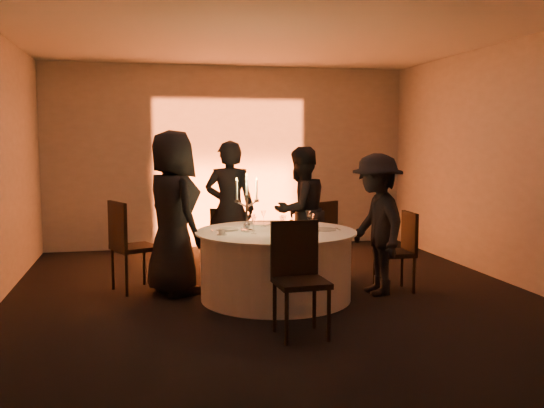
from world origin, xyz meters
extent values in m
plane|color=black|center=(0.00, 0.00, 0.00)|extent=(7.00, 7.00, 0.00)
plane|color=silver|center=(0.00, 0.00, 3.00)|extent=(7.00, 7.00, 0.00)
plane|color=#A8A39C|center=(0.00, 3.50, 1.50)|extent=(7.00, 0.00, 7.00)
plane|color=#A8A39C|center=(0.00, -3.50, 1.50)|extent=(7.00, 0.00, 7.00)
plane|color=#A8A39C|center=(3.00, 0.00, 1.50)|extent=(0.00, 7.00, 7.00)
cube|color=black|center=(0.00, 3.20, 0.05)|extent=(0.25, 0.12, 0.10)
cylinder|color=black|center=(0.00, 0.00, 0.01)|extent=(0.60, 0.60, 0.03)
cylinder|color=black|center=(0.00, 0.00, 0.38)|extent=(0.20, 0.20, 0.75)
cylinder|color=white|center=(0.00, 0.00, 0.38)|extent=(1.68, 1.68, 0.75)
cylinder|color=white|center=(0.00, 0.00, 0.76)|extent=(1.80, 1.80, 0.02)
cube|color=black|center=(-1.54, 0.71, 0.51)|extent=(0.62, 0.62, 0.05)
cube|color=black|center=(-1.74, 0.62, 0.80)|extent=(0.23, 0.44, 0.54)
cylinder|color=black|center=(-1.28, 0.61, 0.25)|extent=(0.04, 0.04, 0.50)
cylinder|color=black|center=(-1.44, 0.97, 0.25)|extent=(0.04, 0.04, 0.50)
cylinder|color=black|center=(-1.64, 0.44, 0.25)|extent=(0.04, 0.04, 0.50)
cylinder|color=black|center=(-1.81, 0.81, 0.25)|extent=(0.04, 0.04, 0.50)
cube|color=black|center=(-0.35, 1.51, 0.42)|extent=(0.46, 0.46, 0.05)
cube|color=black|center=(-0.39, 1.34, 0.66)|extent=(0.39, 0.13, 0.44)
cylinder|color=black|center=(-0.15, 1.63, 0.21)|extent=(0.04, 0.04, 0.41)
cylinder|color=black|center=(-0.48, 1.70, 0.21)|extent=(0.04, 0.04, 0.41)
cylinder|color=black|center=(-0.23, 1.31, 0.21)|extent=(0.04, 0.04, 0.41)
cylinder|color=black|center=(-0.55, 1.38, 0.21)|extent=(0.04, 0.04, 0.41)
cube|color=black|center=(0.93, 1.52, 0.45)|extent=(0.57, 0.57, 0.05)
cube|color=black|center=(1.03, 1.36, 0.71)|extent=(0.37, 0.25, 0.47)
cylinder|color=black|center=(0.99, 1.76, 0.22)|extent=(0.04, 0.04, 0.44)
cylinder|color=black|center=(0.69, 1.58, 0.22)|extent=(0.04, 0.04, 0.44)
cylinder|color=black|center=(1.17, 1.46, 0.22)|extent=(0.04, 0.04, 0.44)
cylinder|color=black|center=(0.87, 1.27, 0.22)|extent=(0.04, 0.04, 0.44)
cube|color=black|center=(1.44, 0.04, 0.45)|extent=(0.42, 0.42, 0.05)
cube|color=black|center=(1.63, 0.03, 0.70)|extent=(0.05, 0.41, 0.47)
cylinder|color=black|center=(1.27, 0.22, 0.22)|extent=(0.04, 0.04, 0.44)
cylinder|color=black|center=(1.26, -0.13, 0.22)|extent=(0.04, 0.04, 0.44)
cylinder|color=black|center=(1.62, 0.21, 0.22)|extent=(0.04, 0.04, 0.44)
cylinder|color=black|center=(1.61, -0.14, 0.22)|extent=(0.04, 0.04, 0.44)
cube|color=black|center=(-0.07, -1.35, 0.50)|extent=(0.48, 0.48, 0.05)
cube|color=black|center=(-0.08, -1.15, 0.78)|extent=(0.46, 0.06, 0.52)
cylinder|color=black|center=(-0.25, -1.56, 0.24)|extent=(0.04, 0.04, 0.49)
cylinder|color=black|center=(0.13, -1.54, 0.24)|extent=(0.04, 0.04, 0.49)
cylinder|color=black|center=(-0.27, -1.17, 0.24)|extent=(0.04, 0.04, 0.49)
cylinder|color=black|center=(0.11, -1.15, 0.24)|extent=(0.04, 0.04, 0.49)
imported|color=black|center=(-1.11, 0.47, 0.95)|extent=(0.92, 1.09, 1.89)
imported|color=black|center=(-0.34, 1.19, 0.89)|extent=(0.74, 0.59, 1.77)
imported|color=black|center=(0.60, 1.17, 0.85)|extent=(1.02, 0.95, 1.69)
imported|color=black|center=(1.18, -0.03, 0.81)|extent=(0.63, 1.07, 1.63)
cylinder|color=white|center=(-0.52, 0.16, 0.78)|extent=(0.25, 0.25, 0.01)
cube|color=#B9B9BE|center=(-0.69, 0.16, 0.78)|extent=(0.01, 0.17, 0.01)
cube|color=#B9B9BE|center=(-0.35, 0.16, 0.78)|extent=(0.02, 0.17, 0.01)
cylinder|color=white|center=(-0.08, 0.52, 0.78)|extent=(0.25, 0.25, 0.01)
cube|color=#B9B9BE|center=(-0.25, 0.52, 0.78)|extent=(0.02, 0.17, 0.01)
cube|color=#B9B9BE|center=(0.09, 0.52, 0.78)|extent=(0.01, 0.17, 0.01)
cylinder|color=white|center=(0.31, 0.53, 0.78)|extent=(0.25, 0.25, 0.01)
cube|color=#B9B9BE|center=(0.14, 0.53, 0.78)|extent=(0.02, 0.17, 0.01)
cube|color=#B9B9BE|center=(0.48, 0.53, 0.78)|extent=(0.02, 0.17, 0.01)
sphere|color=gold|center=(0.31, 0.53, 0.82)|extent=(0.07, 0.07, 0.07)
cylinder|color=white|center=(0.54, -0.06, 0.78)|extent=(0.28, 0.28, 0.01)
cube|color=#B9B9BE|center=(0.37, -0.06, 0.78)|extent=(0.02, 0.17, 0.01)
cube|color=#B9B9BE|center=(0.71, -0.06, 0.78)|extent=(0.01, 0.17, 0.01)
cylinder|color=white|center=(0.00, -0.58, 0.78)|extent=(0.25, 0.25, 0.01)
cube|color=#B9B9BE|center=(-0.17, -0.58, 0.78)|extent=(0.02, 0.17, 0.01)
cube|color=#B9B9BE|center=(0.17, -0.58, 0.78)|extent=(0.02, 0.17, 0.01)
sphere|color=gold|center=(0.00, -0.58, 0.82)|extent=(0.07, 0.07, 0.07)
cylinder|color=white|center=(-0.63, -0.16, 0.77)|extent=(0.11, 0.11, 0.01)
cylinder|color=white|center=(-0.63, -0.16, 0.81)|extent=(0.07, 0.07, 0.06)
cylinder|color=silver|center=(-0.32, 0.03, 0.78)|extent=(0.13, 0.13, 0.02)
sphere|color=silver|center=(-0.32, 0.03, 0.84)|extent=(0.07, 0.07, 0.07)
cylinder|color=silver|center=(-0.32, 0.03, 0.97)|extent=(0.03, 0.03, 0.34)
cylinder|color=silver|center=(-0.32, 0.03, 1.16)|extent=(0.06, 0.06, 0.03)
cylinder|color=silver|center=(-0.32, 0.03, 1.28)|extent=(0.02, 0.02, 0.22)
cone|color=#FF9E2D|center=(-0.32, 0.03, 1.41)|extent=(0.02, 0.02, 0.04)
cylinder|color=silver|center=(-0.38, 0.03, 1.07)|extent=(0.12, 0.02, 0.08)
cylinder|color=silver|center=(-0.43, 0.03, 1.11)|extent=(0.05, 0.05, 0.03)
cylinder|color=silver|center=(-0.43, 0.03, 1.23)|extent=(0.02, 0.02, 0.22)
cone|color=#FF9E2D|center=(-0.43, 0.03, 1.36)|extent=(0.02, 0.02, 0.04)
cylinder|color=silver|center=(-0.27, 0.03, 1.07)|extent=(0.12, 0.02, 0.08)
cylinder|color=silver|center=(-0.21, 0.03, 1.11)|extent=(0.05, 0.05, 0.03)
cylinder|color=silver|center=(-0.21, 0.03, 1.23)|extent=(0.02, 0.02, 0.22)
cone|color=#FF9E2D|center=(-0.21, 0.03, 1.36)|extent=(0.02, 0.02, 0.04)
cylinder|color=white|center=(0.38, -0.10, 0.77)|extent=(0.06, 0.06, 0.01)
cylinder|color=white|center=(0.38, -0.10, 0.83)|extent=(0.01, 0.01, 0.10)
cone|color=white|center=(0.38, -0.10, 0.92)|extent=(0.07, 0.07, 0.09)
cylinder|color=white|center=(-0.07, 0.35, 0.77)|extent=(0.06, 0.06, 0.01)
cylinder|color=white|center=(-0.07, 0.35, 0.83)|extent=(0.01, 0.01, 0.10)
cone|color=white|center=(-0.07, 0.35, 0.92)|extent=(0.07, 0.07, 0.09)
cylinder|color=white|center=(0.06, -0.14, 0.77)|extent=(0.06, 0.06, 0.01)
cylinder|color=white|center=(0.06, -0.14, 0.83)|extent=(0.01, 0.01, 0.10)
cone|color=white|center=(0.06, -0.14, 0.92)|extent=(0.07, 0.07, 0.09)
cylinder|color=white|center=(-0.25, 0.03, 0.77)|extent=(0.06, 0.06, 0.01)
cylinder|color=white|center=(-0.25, 0.03, 0.83)|extent=(0.01, 0.01, 0.10)
cone|color=white|center=(-0.25, 0.03, 0.92)|extent=(0.07, 0.07, 0.09)
cylinder|color=white|center=(-0.28, -0.17, 0.77)|extent=(0.06, 0.06, 0.01)
cylinder|color=white|center=(-0.28, -0.17, 0.83)|extent=(0.01, 0.01, 0.10)
cone|color=white|center=(-0.28, -0.17, 0.92)|extent=(0.07, 0.07, 0.09)
cylinder|color=white|center=(0.44, 0.23, 0.77)|extent=(0.06, 0.06, 0.01)
cylinder|color=white|center=(0.44, 0.23, 0.83)|extent=(0.01, 0.01, 0.10)
cone|color=white|center=(0.44, 0.23, 0.92)|extent=(0.07, 0.07, 0.09)
cylinder|color=white|center=(0.02, -0.22, 0.77)|extent=(0.06, 0.06, 0.01)
cylinder|color=white|center=(0.02, -0.22, 0.83)|extent=(0.01, 0.01, 0.10)
cone|color=white|center=(0.02, -0.22, 0.92)|extent=(0.07, 0.07, 0.09)
cylinder|color=white|center=(-0.34, -0.03, 0.82)|extent=(0.07, 0.07, 0.09)
cylinder|color=white|center=(-0.07, -0.39, 0.82)|extent=(0.07, 0.07, 0.09)
cylinder|color=white|center=(0.38, -0.29, 0.82)|extent=(0.07, 0.07, 0.09)
cylinder|color=white|center=(0.04, -0.33, 0.82)|extent=(0.07, 0.07, 0.09)
camera|label=1|loc=(-1.47, -6.52, 1.77)|focal=40.00mm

